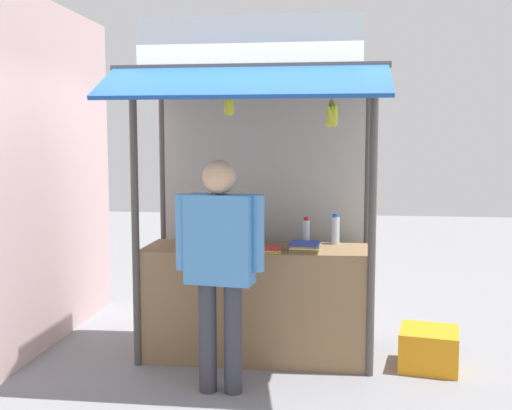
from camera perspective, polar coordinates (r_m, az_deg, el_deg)
ground_plane at (r=5.33m, az=0.00°, el=-13.74°), size 20.00×20.00×0.00m
stall_counter at (r=5.20m, az=0.00°, el=-8.94°), size 1.84×0.63×0.92m
stall_structure at (r=5.17m, az=0.20°, el=4.13°), size 2.04×1.55×2.70m
water_bottle_rear_center at (r=5.10m, az=-0.40°, el=-2.33°), size 0.08×0.08×0.30m
water_bottle_back_left at (r=5.34m, az=-3.60°, el=-1.97°), size 0.08×0.08×0.30m
water_bottle_front_left at (r=5.20m, az=-2.86°, el=-2.20°), size 0.08×0.08×0.29m
water_bottle_right at (r=5.13m, az=-2.15°, el=-2.56°), size 0.07×0.07×0.24m
water_bottle_back_right at (r=5.26m, az=4.64°, el=-2.44°), size 0.06×0.06×0.23m
water_bottle_far_right at (r=5.29m, az=7.32°, el=-2.28°), size 0.07×0.07×0.26m
magazine_stack_mid_right at (r=4.99m, az=4.51°, el=-3.82°), size 0.26×0.28×0.06m
magazine_stack_far_left at (r=4.95m, az=-2.19°, el=-4.00°), size 0.25×0.25×0.04m
magazine_stack_center at (r=4.91m, az=1.10°, el=-4.13°), size 0.23×0.25×0.03m
magazine_stack_left at (r=5.05m, az=-5.48°, el=-3.68°), size 0.21×0.32×0.06m
banana_bunch_inner_right at (r=4.57m, az=7.00°, el=8.22°), size 0.10×0.11×0.32m
banana_bunch_leftmost at (r=4.64m, az=-2.49°, el=9.11°), size 0.09×0.09×0.24m
vendor_person at (r=4.36m, az=-3.36°, el=-4.58°), size 0.63×0.27×1.66m
plastic_crate at (r=5.21m, az=15.66°, el=-12.64°), size 0.52×0.52×0.31m
neighbour_wall at (r=5.87m, az=-18.53°, el=2.76°), size 0.20×2.40×3.00m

